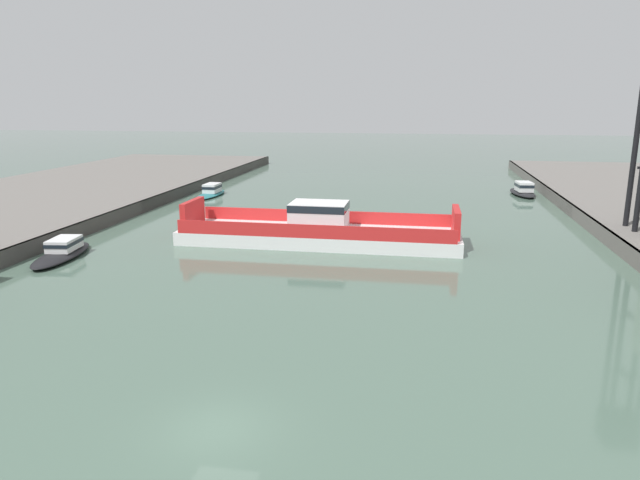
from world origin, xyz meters
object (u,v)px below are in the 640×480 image
object	(u,v)px
chain_ferry	(319,231)
moored_boat_mid_left	(211,191)
moored_boat_near_right	(62,251)
moored_boat_mid_right	(523,190)

from	to	relation	value
chain_ferry	moored_boat_mid_left	bearing A→B (deg)	128.69
chain_ferry	moored_boat_mid_left	world-z (taller)	chain_ferry
moored_boat_near_right	moored_boat_mid_left	size ratio (longest dim) A/B	1.03
chain_ferry	moored_boat_mid_right	distance (m)	36.18
chain_ferry	moored_boat_near_right	bearing A→B (deg)	-156.35
moored_boat_near_right	chain_ferry	bearing A→B (deg)	23.65
chain_ferry	moored_boat_mid_right	world-z (taller)	chain_ferry
moored_boat_near_right	moored_boat_mid_right	world-z (taller)	moored_boat_mid_right
moored_boat_mid_left	moored_boat_near_right	bearing A→B (deg)	-91.16
chain_ferry	moored_boat_near_right	size ratio (longest dim) A/B	2.84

